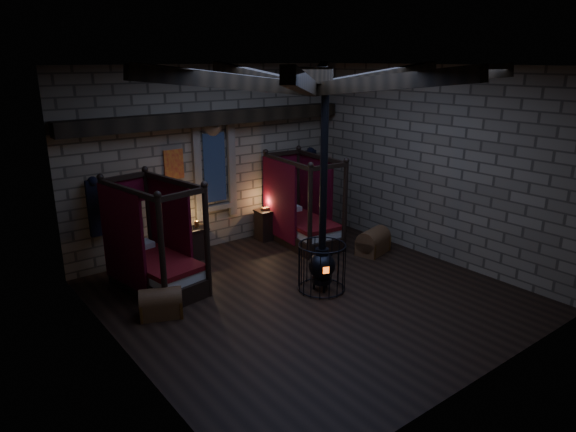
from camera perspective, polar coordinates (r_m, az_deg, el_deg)
room at (r=8.98m, az=2.32°, el=13.45°), size 7.02×7.02×4.29m
bed_left at (r=10.31m, az=-14.57°, el=-5.03°), size 1.38×2.18×2.13m
bed_right at (r=12.41m, az=1.53°, el=-0.67°), size 1.25×2.11×2.11m
trunk_left at (r=9.31m, az=-13.93°, el=-9.43°), size 0.84×0.70×0.53m
trunk_right at (r=11.98m, az=9.44°, el=-2.89°), size 0.91×0.70×0.59m
nightstand_left at (r=11.69m, az=-10.01°, el=-2.90°), size 0.46×0.44×0.87m
nightstand_right at (r=12.69m, az=-2.49°, el=-0.94°), size 0.49×0.47×0.82m
stove at (r=9.89m, az=3.79°, el=-5.07°), size 0.92×0.92×4.05m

